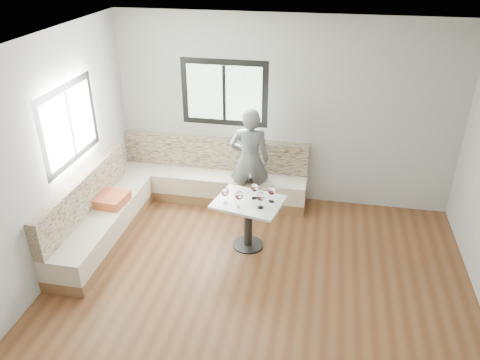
# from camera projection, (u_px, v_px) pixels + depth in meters

# --- Properties ---
(room) EXTENTS (5.01, 5.01, 2.81)m
(room) POSITION_uv_depth(u_px,v_px,m) (251.00, 192.00, 4.74)
(room) COLOR brown
(room) RESTS_ON ground
(banquette) EXTENTS (2.90, 2.80, 0.95)m
(banquette) POSITION_uv_depth(u_px,v_px,m) (167.00, 195.00, 6.84)
(banquette) COLOR brown
(banquette) RESTS_ON ground
(table) EXTENTS (0.96, 0.82, 0.69)m
(table) POSITION_uv_depth(u_px,v_px,m) (248.00, 213.00, 6.07)
(table) COLOR black
(table) RESTS_ON ground
(person) EXTENTS (0.63, 0.47, 1.60)m
(person) POSITION_uv_depth(u_px,v_px,m) (250.00, 160.00, 6.82)
(person) COLOR slate
(person) RESTS_ON ground
(olive_ramekin) EXTENTS (0.10, 0.10, 0.04)m
(olive_ramekin) POSITION_uv_depth(u_px,v_px,m) (238.00, 193.00, 6.13)
(olive_ramekin) COLOR white
(olive_ramekin) RESTS_ON table
(wine_glass_a) EXTENTS (0.10, 0.10, 0.22)m
(wine_glass_a) POSITION_uv_depth(u_px,v_px,m) (225.00, 192.00, 5.87)
(wine_glass_a) COLOR white
(wine_glass_a) RESTS_ON table
(wine_glass_b) EXTENTS (0.10, 0.10, 0.22)m
(wine_glass_b) POSITION_uv_depth(u_px,v_px,m) (239.00, 196.00, 5.79)
(wine_glass_b) COLOR white
(wine_glass_b) RESTS_ON table
(wine_glass_c) EXTENTS (0.10, 0.10, 0.22)m
(wine_glass_c) POSITION_uv_depth(u_px,v_px,m) (261.00, 197.00, 5.77)
(wine_glass_c) COLOR white
(wine_glass_c) RESTS_ON table
(wine_glass_d) EXTENTS (0.10, 0.10, 0.22)m
(wine_glass_d) POSITION_uv_depth(u_px,v_px,m) (254.00, 188.00, 5.97)
(wine_glass_d) COLOR white
(wine_glass_d) RESTS_ON table
(wine_glass_e) EXTENTS (0.10, 0.10, 0.22)m
(wine_glass_e) POSITION_uv_depth(u_px,v_px,m) (272.00, 191.00, 5.90)
(wine_glass_e) COLOR white
(wine_glass_e) RESTS_ON table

